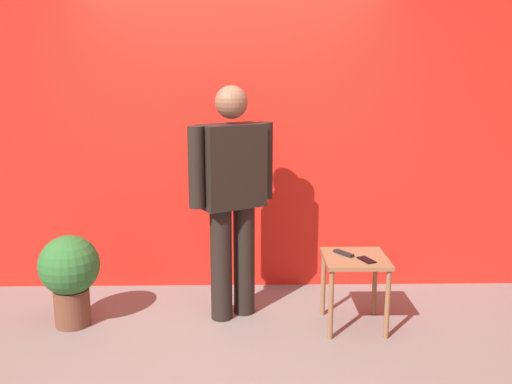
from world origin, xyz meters
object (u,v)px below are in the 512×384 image
Objects in this scene: side_table at (355,269)px; tv_remote at (344,253)px; standing_person at (232,191)px; potted_plant at (70,273)px; cell_phone at (366,260)px.

tv_remote is (-0.08, 0.05, 0.11)m from side_table.
tv_remote is at bearing 148.08° from side_table.
standing_person reaches higher than potted_plant.
tv_remote is at bearing -11.09° from standing_person.
tv_remote is 2.01m from potted_plant.
side_table is 3.75× the size of cell_phone.
tv_remote is at bearing -0.34° from potted_plant.
tv_remote is (0.81, -0.16, -0.43)m from standing_person.
potted_plant is (-2.08, 0.06, -0.04)m from side_table.
side_table is 0.14m from tv_remote.
side_table is 0.79× the size of potted_plant.
cell_phone is (0.06, -0.09, 0.10)m from side_table.
tv_remote reaches higher than cell_phone.
potted_plant is at bearing 152.77° from cell_phone.
potted_plant is (-2.00, 0.01, -0.14)m from tv_remote.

